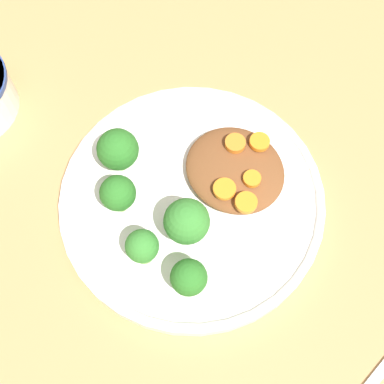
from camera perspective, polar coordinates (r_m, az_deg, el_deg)
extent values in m
plane|color=tan|center=(0.58, 0.00, -1.31)|extent=(4.00, 4.00, 0.00)
cylinder|color=white|center=(0.57, 0.00, -0.97)|extent=(0.28, 0.28, 0.02)
torus|color=white|center=(0.56, 0.00, -0.62)|extent=(0.28, 0.28, 0.01)
ellipsoid|color=brown|center=(0.56, 4.60, 2.40)|extent=(0.11, 0.10, 0.02)
cylinder|color=#759E51|center=(0.55, -7.63, -1.06)|extent=(0.01, 0.01, 0.02)
sphere|color=#286B23|center=(0.53, -7.93, -0.12)|extent=(0.04, 0.04, 0.04)
cylinder|color=#759E51|center=(0.53, -0.55, -4.07)|extent=(0.01, 0.01, 0.02)
sphere|color=#337A2D|center=(0.51, -0.58, -3.14)|extent=(0.05, 0.05, 0.05)
cylinder|color=#759E51|center=(0.52, -0.33, -9.65)|extent=(0.02, 0.02, 0.02)
sphere|color=#286B23|center=(0.50, -0.34, -9.10)|extent=(0.04, 0.04, 0.04)
cylinder|color=#7FA85B|center=(0.53, -5.18, -6.41)|extent=(0.02, 0.02, 0.02)
sphere|color=#337A2D|center=(0.51, -5.35, -5.76)|extent=(0.03, 0.03, 0.03)
cylinder|color=#759E51|center=(0.57, -7.63, 3.41)|extent=(0.01, 0.01, 0.02)
sphere|color=#286B23|center=(0.55, -7.92, 4.53)|extent=(0.04, 0.04, 0.04)
cylinder|color=orange|center=(0.54, 6.42, 1.42)|extent=(0.02, 0.02, 0.01)
cylinder|color=orange|center=(0.54, 3.49, 0.33)|extent=(0.02, 0.02, 0.00)
cylinder|color=orange|center=(0.53, 5.80, -1.12)|extent=(0.02, 0.02, 0.01)
cylinder|color=orange|center=(0.57, 7.22, 5.32)|extent=(0.02, 0.02, 0.01)
cylinder|color=orange|center=(0.56, 4.66, 5.18)|extent=(0.02, 0.02, 0.01)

